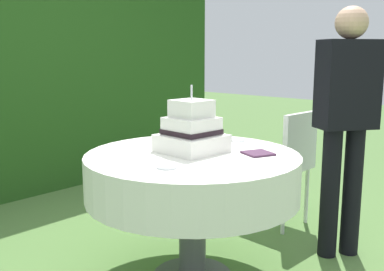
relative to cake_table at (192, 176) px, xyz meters
The scene contains 7 objects.
cake_table is the anchor object (origin of this frame).
wedding_cake 0.26m from the cake_table, 47.45° to the left, with size 0.35×0.34×0.38m.
serving_plate_near 0.37m from the cake_table, 159.32° to the right, with size 0.10×0.10×0.01m, color white.
serving_plate_far 0.49m from the cake_table, ahead, with size 0.10×0.10×0.01m, color white.
napkin_stack 0.39m from the cake_table, 49.90° to the right, with size 0.15×0.15×0.01m, color #4C2D47.
garden_chair 1.10m from the cake_table, ahead, with size 0.42×0.42×0.89m.
standing_person 1.07m from the cake_table, 28.91° to the right, with size 0.41×0.37×1.60m.
Camera 1 is at (-1.82, -1.67, 1.32)m, focal length 41.88 mm.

